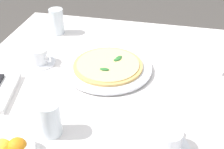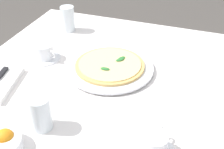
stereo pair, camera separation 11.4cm
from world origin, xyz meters
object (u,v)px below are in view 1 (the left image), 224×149
(coffee_cup_center_back, at_px, (168,141))
(menu_card, at_px, (212,67))
(pizza, at_px, (108,65))
(water_glass_far_left, at_px, (57,23))
(water_glass_left_edge, at_px, (50,121))
(pizza_plate, at_px, (108,68))
(coffee_cup_near_right, at_px, (39,57))

(coffee_cup_center_back, height_order, menu_card, coffee_cup_center_back)
(pizza, height_order, water_glass_far_left, water_glass_far_left)
(coffee_cup_center_back, relative_size, water_glass_far_left, 1.08)
(pizza, distance_m, water_glass_left_edge, 0.38)
(coffee_cup_center_back, height_order, water_glass_far_left, water_glass_far_left)
(pizza_plate, xyz_separation_m, water_glass_far_left, (-0.27, -0.31, 0.04))
(water_glass_far_left, distance_m, water_glass_left_edge, 0.68)
(menu_card, bearing_deg, water_glass_far_left, 3.78)
(menu_card, bearing_deg, pizza, 29.32)
(coffee_cup_near_right, height_order, coffee_cup_center_back, same)
(pizza_plate, bearing_deg, coffee_cup_center_back, 35.95)
(pizza, distance_m, coffee_cup_center_back, 0.44)
(pizza, bearing_deg, coffee_cup_near_right, -88.04)
(pizza_plate, relative_size, water_glass_far_left, 2.82)
(pizza_plate, height_order, menu_card, menu_card)
(water_glass_far_left, height_order, water_glass_left_edge, water_glass_far_left)
(coffee_cup_center_back, xyz_separation_m, water_glass_left_edge, (0.01, -0.35, 0.02))
(pizza_plate, relative_size, water_glass_left_edge, 3.11)
(water_glass_far_left, bearing_deg, pizza, 49.57)
(coffee_cup_near_right, distance_m, water_glass_far_left, 0.28)
(pizza, relative_size, menu_card, 3.18)
(pizza, relative_size, coffee_cup_center_back, 2.07)
(water_glass_far_left, bearing_deg, menu_card, 74.45)
(pizza_plate, distance_m, menu_card, 0.40)
(water_glass_left_edge, relative_size, menu_card, 1.29)
(water_glass_left_edge, distance_m, menu_card, 0.66)
(pizza_plate, height_order, coffee_cup_center_back, coffee_cup_center_back)
(pizza, distance_m, menu_card, 0.40)
(coffee_cup_near_right, height_order, water_glass_left_edge, water_glass_left_edge)
(pizza_plate, xyz_separation_m, water_glass_left_edge, (0.37, -0.09, 0.04))
(water_glass_left_edge, bearing_deg, pizza, 166.67)
(coffee_cup_near_right, bearing_deg, coffee_cup_center_back, 57.52)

